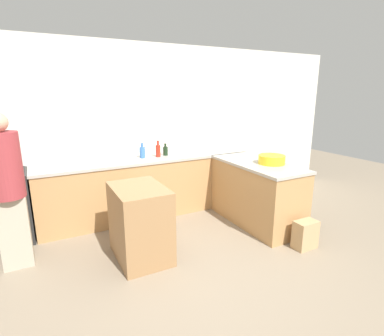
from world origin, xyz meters
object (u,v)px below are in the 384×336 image
(water_bottle_blue, at_px, (142,152))
(person_by_range, at_px, (8,187))
(wine_bottle_dark, at_px, (165,151))
(hot_sauce_bottle, at_px, (158,150))
(island_table, at_px, (140,223))
(mixing_bowl, at_px, (272,159))
(paper_bag, at_px, (305,235))
(range_oven, at_px, (3,208))

(water_bottle_blue, height_order, person_by_range, person_by_range)
(wine_bottle_dark, distance_m, hot_sauce_bottle, 0.16)
(island_table, xyz_separation_m, person_by_range, (-1.31, 0.46, 0.51))
(hot_sauce_bottle, relative_size, person_by_range, 0.15)
(mixing_bowl, relative_size, paper_bag, 1.03)
(island_table, height_order, wine_bottle_dark, wine_bottle_dark)
(range_oven, xyz_separation_m, water_bottle_blue, (1.94, 0.06, 0.56))
(hot_sauce_bottle, height_order, person_by_range, person_by_range)
(range_oven, bearing_deg, hot_sauce_bottle, 0.54)
(person_by_range, distance_m, paper_bag, 3.55)
(island_table, height_order, hot_sauce_bottle, hot_sauce_bottle)
(range_oven, relative_size, mixing_bowl, 2.51)
(island_table, height_order, paper_bag, island_table)
(island_table, bearing_deg, range_oven, 140.60)
(mixing_bowl, relative_size, water_bottle_blue, 1.62)
(wine_bottle_dark, xyz_separation_m, paper_bag, (1.05, -2.05, -0.83))
(mixing_bowl, distance_m, hot_sauce_bottle, 1.76)
(mixing_bowl, bearing_deg, person_by_range, 172.21)
(paper_bag, bearing_deg, range_oven, 149.80)
(island_table, bearing_deg, wine_bottle_dark, 55.60)
(water_bottle_blue, height_order, paper_bag, water_bottle_blue)
(island_table, bearing_deg, water_bottle_blue, 69.36)
(water_bottle_blue, bearing_deg, hot_sauce_bottle, -9.58)
(range_oven, height_order, hot_sauce_bottle, hot_sauce_bottle)
(hot_sauce_bottle, xyz_separation_m, paper_bag, (1.20, -1.99, -0.86))
(person_by_range, bearing_deg, water_bottle_blue, 24.18)
(range_oven, bearing_deg, paper_bag, -30.20)
(hot_sauce_bottle, relative_size, paper_bag, 0.71)
(paper_bag, bearing_deg, island_table, 158.19)
(paper_bag, bearing_deg, hot_sauce_bottle, 121.05)
(island_table, bearing_deg, mixing_bowl, 0.27)
(water_bottle_blue, bearing_deg, mixing_bowl, -39.49)
(mixing_bowl, distance_m, water_bottle_blue, 1.97)
(wine_bottle_dark, xyz_separation_m, person_by_range, (-2.18, -0.81, -0.07))
(range_oven, relative_size, wine_bottle_dark, 4.86)
(range_oven, distance_m, island_table, 1.89)
(mixing_bowl, height_order, wine_bottle_dark, wine_bottle_dark)
(range_oven, xyz_separation_m, island_table, (1.46, -1.20, -0.03))
(island_table, xyz_separation_m, water_bottle_blue, (0.48, 1.26, 0.59))
(range_oven, height_order, paper_bag, range_oven)
(wine_bottle_dark, height_order, water_bottle_blue, water_bottle_blue)
(island_table, distance_m, hot_sauce_bottle, 1.54)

